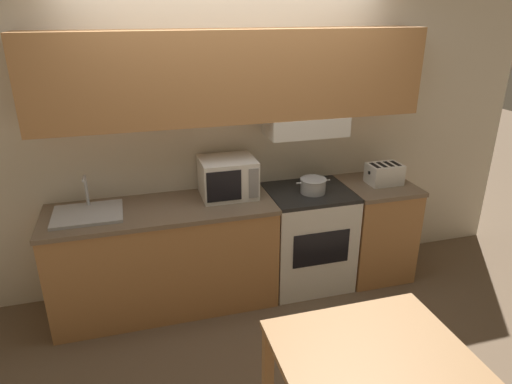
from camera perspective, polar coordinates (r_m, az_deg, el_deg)
name	(u,v)px	position (r m, az deg, el deg)	size (l,w,h in m)	color
ground_plane	(235,272)	(4.38, -2.68, -9.91)	(16.00, 16.00, 0.00)	brown
wall_back	(235,111)	(3.73, -2.63, 10.07)	(5.45, 0.38, 2.55)	silver
lower_counter_main	(165,257)	(3.81, -11.32, -7.94)	(1.77, 0.64, 0.88)	#B27A47
lower_counter_right_stub	(373,228)	(4.33, 14.45, -4.38)	(0.59, 0.64, 0.88)	#B27A47
stove_range	(307,237)	(4.06, 6.40, -5.61)	(0.70, 0.62, 0.88)	white
cooking_pot	(313,185)	(3.82, 7.15, 0.86)	(0.30, 0.22, 0.12)	#B7BABF
microwave	(228,177)	(3.71, -3.56, 1.85)	(0.44, 0.38, 0.31)	white
toaster	(384,174)	(4.14, 15.74, 2.21)	(0.30, 0.21, 0.18)	white
sink_basin	(88,213)	(3.62, -20.31, -2.52)	(0.50, 0.40, 0.27)	#B7BABF
dining_table	(374,373)	(2.51, 14.56, -21.08)	(0.94, 0.84, 0.75)	#9E7042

